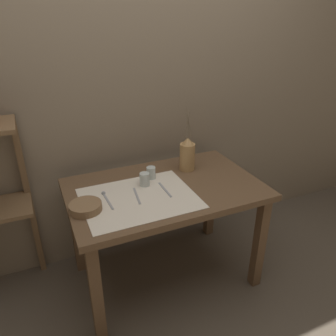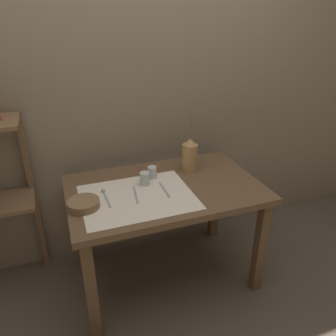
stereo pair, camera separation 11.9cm
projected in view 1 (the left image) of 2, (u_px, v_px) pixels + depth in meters
The scene contains 11 objects.
ground_plane at pixel (165, 275), 2.29m from camera, with size 12.00×12.00×0.00m, color brown.
stone_wall_back at pixel (136, 89), 2.16m from camera, with size 7.00×0.06×2.40m.
wooden_table at pixel (165, 200), 2.02m from camera, with size 1.16×0.74×0.70m.
linen_cloth at pixel (139, 198), 1.86m from camera, with size 0.63×0.50×0.00m.
pitcher_with_flowers at pixel (187, 155), 2.15m from camera, with size 0.10×0.10×0.43m.
wooden_bowl at pixel (86, 207), 1.73m from camera, with size 0.17×0.17×0.04m.
glass_tumbler_near at pixel (145, 179), 1.97m from camera, with size 0.06×0.06×0.08m.
glass_tumbler_far at pixel (151, 173), 2.06m from camera, with size 0.06×0.06×0.08m.
spoon_inner at pixel (105, 196), 1.86m from camera, with size 0.03×0.20×0.02m.
fork_inner at pixel (137, 196), 1.87m from camera, with size 0.04×0.18×0.00m.
knife_center at pixel (165, 190), 1.94m from camera, with size 0.01×0.18×0.00m.
Camera 1 is at (-0.68, -1.60, 1.66)m, focal length 35.00 mm.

